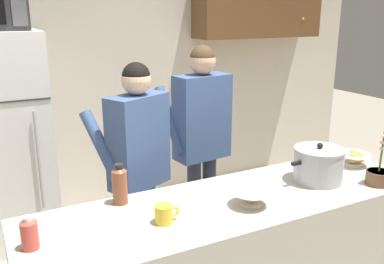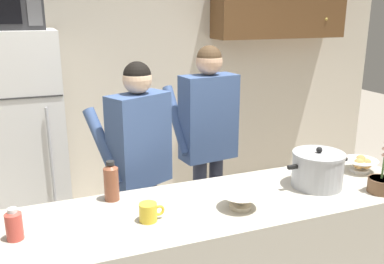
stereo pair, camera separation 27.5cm
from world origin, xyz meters
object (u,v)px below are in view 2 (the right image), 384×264
at_px(bottle_near_edge, 14,224).
at_px(potted_orchid, 382,182).
at_px(microwave, 12,12).
at_px(cooking_pot, 318,169).
at_px(bread_bowl, 361,164).
at_px(bottle_mid_counter, 111,181).
at_px(person_near_pot, 139,152).
at_px(empty_bowl, 241,200).
at_px(coffee_mug, 149,212).
at_px(person_by_sink, 208,128).
at_px(refrigerator, 26,136).

xyz_separation_m(bottle_near_edge, potted_orchid, (1.97, -0.21, -0.01)).
relative_size(microwave, cooking_pot, 1.15).
bearing_deg(bread_bowl, bottle_near_edge, -177.48).
relative_size(bottle_mid_counter, potted_orchid, 0.56).
xyz_separation_m(person_near_pot, empty_bowl, (0.34, -0.83, -0.05)).
bearing_deg(bottle_mid_counter, coffee_mug, -68.41).
bearing_deg(empty_bowl, bottle_near_edge, 175.14).
bearing_deg(coffee_mug, microwave, 106.57).
distance_m(microwave, bottle_mid_counter, 1.87).
height_order(person_by_sink, coffee_mug, person_by_sink).
bearing_deg(bottle_mid_counter, person_by_sink, 38.32).
height_order(microwave, person_near_pot, microwave).
bearing_deg(coffee_mug, bottle_near_edge, 174.93).
distance_m(empty_bowl, potted_orchid, 0.86).
xyz_separation_m(coffee_mug, bottle_near_edge, (-0.62, 0.06, 0.03)).
height_order(microwave, coffee_mug, microwave).
bearing_deg(refrigerator, bread_bowl, -40.90).
bearing_deg(person_by_sink, refrigerator, 145.80).
height_order(person_near_pot, bottle_near_edge, person_near_pot).
distance_m(empty_bowl, bottle_near_edge, 1.12).
relative_size(person_by_sink, bottle_mid_counter, 7.43).
height_order(person_near_pot, potted_orchid, person_near_pot).
bearing_deg(empty_bowl, coffee_mug, 175.39).
height_order(bottle_mid_counter, potted_orchid, potted_orchid).
distance_m(bottle_near_edge, potted_orchid, 1.98).
relative_size(refrigerator, empty_bowl, 8.29).
height_order(refrigerator, person_near_pot, refrigerator).
distance_m(coffee_mug, bottle_mid_counter, 0.34).
xyz_separation_m(empty_bowl, bottle_near_edge, (-1.12, 0.09, 0.03)).
distance_m(person_by_sink, cooking_pot, 1.00).
height_order(bread_bowl, bottle_mid_counter, bottle_mid_counter).
height_order(cooking_pot, empty_bowl, cooking_pot).
bearing_deg(empty_bowl, bread_bowl, 10.80).
distance_m(person_near_pot, potted_orchid, 1.52).
bearing_deg(potted_orchid, person_near_pot, 141.65).
distance_m(microwave, empty_bowl, 2.40).
distance_m(cooking_pot, bottle_near_edge, 1.68).
relative_size(bread_bowl, empty_bowl, 1.04).
bearing_deg(bottle_near_edge, coffee_mug, -5.07).
relative_size(cooking_pot, coffee_mug, 3.20).
bearing_deg(bottle_mid_counter, potted_orchid, -17.68).
bearing_deg(person_near_pot, person_by_sink, 20.44).
xyz_separation_m(empty_bowl, bottle_mid_counter, (-0.62, 0.35, 0.06)).
height_order(refrigerator, bread_bowl, refrigerator).
bearing_deg(potted_orchid, coffee_mug, 173.37).
distance_m(empty_bowl, bottle_mid_counter, 0.71).
xyz_separation_m(person_near_pot, person_by_sink, (0.61, 0.23, 0.05)).
distance_m(refrigerator, microwave, 1.03).
height_order(person_near_pot, coffee_mug, person_near_pot).
bearing_deg(person_near_pot, bottle_mid_counter, -120.51).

